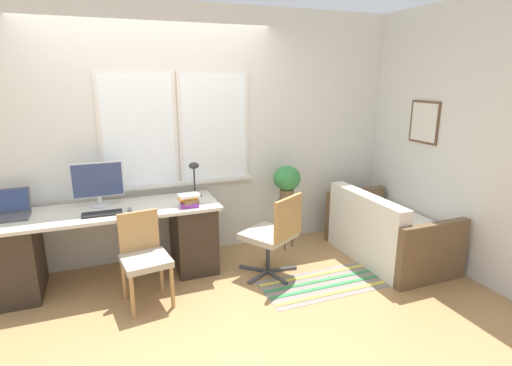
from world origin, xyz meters
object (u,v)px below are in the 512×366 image
object	(u,v)px
monitor	(98,183)
mouse	(130,209)
plant_stand	(286,208)
desk_chair_wooden	(144,255)
laptop	(10,211)
couch_loveseat	(386,234)
office_chair_swivel	(274,234)
desk_lamp	(194,174)
potted_plant	(287,180)
book_stack	(189,200)
keyboard	(102,214)

from	to	relation	value
monitor	mouse	distance (m)	0.43
plant_stand	desk_chair_wooden	bearing A→B (deg)	-160.11
laptop	couch_loveseat	distance (m)	3.76
plant_stand	mouse	bearing A→B (deg)	-173.31
mouse	office_chair_swivel	distance (m)	1.41
plant_stand	desk_lamp	bearing A→B (deg)	177.27
laptop	couch_loveseat	xyz separation A→B (m)	(3.67, -0.66, -0.51)
mouse	desk_chair_wooden	distance (m)	0.51
mouse	office_chair_swivel	world-z (taller)	office_chair_swivel
couch_loveseat	potted_plant	distance (m)	1.25
mouse	desk_lamp	world-z (taller)	desk_lamp
office_chair_swivel	plant_stand	xyz separation A→B (m)	(0.41, 0.58, 0.04)
monitor	office_chair_swivel	distance (m)	1.79
office_chair_swivel	desk_lamp	bearing A→B (deg)	-75.07
laptop	potted_plant	xyz separation A→B (m)	(2.75, -0.01, 0.04)
mouse	book_stack	world-z (taller)	book_stack
mouse	book_stack	distance (m)	0.56
monitor	office_chair_swivel	world-z (taller)	monitor
laptop	book_stack	world-z (taller)	laptop
office_chair_swivel	plant_stand	size ratio (longest dim) A/B	1.47
keyboard	office_chair_swivel	bearing A→B (deg)	-12.70
potted_plant	laptop	bearing A→B (deg)	179.81
desk_lamp	book_stack	bearing A→B (deg)	-111.85
mouse	plant_stand	size ratio (longest dim) A/B	0.12
keyboard	plant_stand	xyz separation A→B (m)	(1.98, 0.22, -0.25)
laptop	couch_loveseat	size ratio (longest dim) A/B	0.23
monitor	keyboard	bearing A→B (deg)	-86.92
monitor	book_stack	bearing A→B (deg)	-21.94
monitor	plant_stand	xyz separation A→B (m)	(2.00, -0.06, -0.48)
desk_lamp	potted_plant	xyz separation A→B (m)	(1.05, -0.05, -0.16)
mouse	desk_chair_wooden	xyz separation A→B (m)	(0.07, -0.40, -0.31)
keyboard	office_chair_swivel	xyz separation A→B (m)	(1.57, -0.35, -0.29)
desk_lamp	couch_loveseat	world-z (taller)	desk_lamp
monitor	potted_plant	distance (m)	2.00
laptop	book_stack	xyz separation A→B (m)	(1.57, -0.28, 0.01)
keyboard	desk_chair_wooden	bearing A→B (deg)	-50.77
keyboard	plant_stand	bearing A→B (deg)	6.40
desk_lamp	desk_chair_wooden	distance (m)	1.05
monitor	office_chair_swivel	size ratio (longest dim) A/B	0.56
mouse	plant_stand	distance (m)	1.77
keyboard	desk_chair_wooden	world-z (taller)	desk_chair_wooden
couch_loveseat	laptop	bearing A→B (deg)	79.84
laptop	monitor	bearing A→B (deg)	3.52
desk_lamp	plant_stand	world-z (taller)	desk_lamp
desk_chair_wooden	plant_stand	xyz separation A→B (m)	(1.67, 0.60, 0.05)
monitor	desk_chair_wooden	xyz separation A→B (m)	(0.33, -0.66, -0.53)
book_stack	monitor	bearing A→B (deg)	158.06
laptop	potted_plant	world-z (taller)	potted_plant
keyboard	monitor	bearing A→B (deg)	93.08
mouse	book_stack	size ratio (longest dim) A/B	0.34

